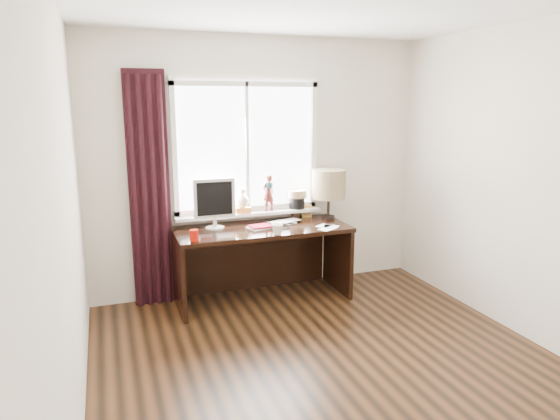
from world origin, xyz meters
name	(u,v)px	position (x,y,z in m)	size (l,w,h in m)	color
floor	(345,381)	(0.00, 0.00, 0.00)	(3.50, 4.00, 0.00)	#452713
wall_back	(260,167)	(0.00, 2.00, 1.30)	(3.50, 2.60, 0.00)	beige
wall_left	(64,225)	(-1.75, 0.00, 1.30)	(4.00, 2.60, 0.00)	beige
wall_right	(552,188)	(1.75, 0.00, 1.30)	(4.00, 2.60, 0.00)	beige
laptop	(285,222)	(0.17, 1.72, 0.76)	(0.34, 0.22, 0.03)	silver
mug	(277,229)	(-0.05, 1.33, 0.80)	(0.11, 0.10, 0.11)	white
red_cup	(194,235)	(-0.81, 1.38, 0.80)	(0.08, 0.08, 0.10)	#A70E02
window	(249,167)	(-0.13, 1.95, 1.30)	(1.52, 0.20, 1.40)	white
curtain	(149,192)	(-1.13, 1.91, 1.12)	(0.38, 0.09, 2.25)	black
desk	(260,249)	(-0.10, 1.73, 0.51)	(1.70, 0.70, 0.75)	black
monitor	(214,201)	(-0.55, 1.74, 1.03)	(0.40, 0.18, 0.49)	beige
notebook_stack	(260,227)	(-0.13, 1.60, 0.77)	(0.26, 0.22, 0.03)	beige
brush_holder	(296,212)	(0.35, 1.89, 0.81)	(0.09, 0.09, 0.25)	black
icon_frame	(307,211)	(0.49, 1.90, 0.81)	(0.10, 0.04, 0.13)	gold
table_lamp	(329,185)	(0.67, 1.75, 1.11)	(0.35, 0.35, 0.52)	black
loose_papers	(327,227)	(0.50, 1.42, 0.75)	(0.27, 0.29, 0.00)	white
desk_cables	(279,225)	(0.09, 1.66, 0.75)	(0.18, 0.44, 0.01)	black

